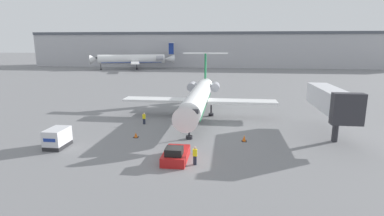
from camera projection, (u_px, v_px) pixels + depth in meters
ground_plane at (179, 162)px, 28.89m from camera, size 600.00×600.00×0.00m
terminal_building at (220, 50)px, 143.53m from camera, size 180.00×16.80×16.27m
airplane_main at (199, 97)px, 46.09m from camera, size 23.71×28.10×9.46m
pushback_tug at (176, 155)px, 29.27m from camera, size 2.31×4.39×1.63m
luggage_cart at (57, 138)px, 32.89m from camera, size 1.91×2.98×2.13m
worker_near_tug at (195, 155)px, 28.18m from camera, size 0.40×0.25×1.80m
worker_by_wing at (144, 118)px, 42.39m from camera, size 0.40×0.24×1.65m
traffic_cone_left at (136, 135)px, 36.48m from camera, size 0.61×0.61×0.62m
traffic_cone_right at (244, 138)px, 35.01m from camera, size 0.59×0.59×0.75m
airplane_parked_far_left at (134, 59)px, 130.31m from camera, size 35.96×35.94×11.47m
jet_bridge at (331, 100)px, 36.42m from camera, size 3.20×12.26×6.19m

